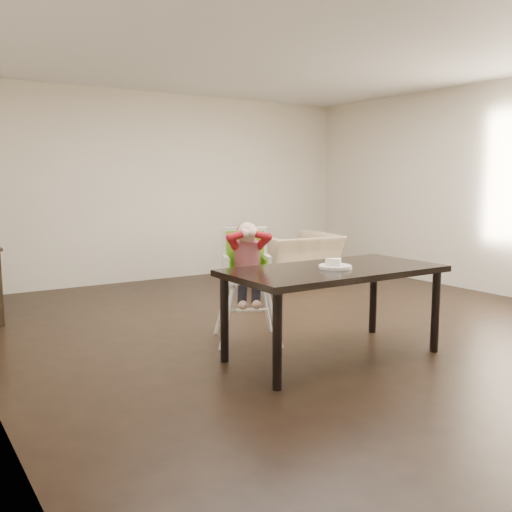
{
  "coord_description": "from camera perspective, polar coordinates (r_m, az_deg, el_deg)",
  "views": [
    {
      "loc": [
        -3.49,
        -4.28,
        1.47
      ],
      "look_at": [
        -0.78,
        -0.09,
        0.79
      ],
      "focal_mm": 40.0,
      "sensor_mm": 36.0,
      "label": 1
    }
  ],
  "objects": [
    {
      "name": "plate",
      "position": [
        4.67,
        7.93,
        -0.89
      ],
      "size": [
        0.34,
        0.34,
        0.08
      ],
      "rotation": [
        0.0,
        0.0,
        0.34
      ],
      "color": "white",
      "rests_on": "dining_table"
    },
    {
      "name": "ground",
      "position": [
        5.71,
        6.14,
        -7.23
      ],
      "size": [
        7.0,
        7.0,
        0.0
      ],
      "primitive_type": "plane",
      "color": "black",
      "rests_on": "ground"
    },
    {
      "name": "armchair",
      "position": [
        7.89,
        3.8,
        0.49
      ],
      "size": [
        1.13,
        0.77,
        0.96
      ],
      "primitive_type": "imported",
      "rotation": [
        0.0,
        0.0,
        3.09
      ],
      "color": "tan",
      "rests_on": "ground"
    },
    {
      "name": "high_chair",
      "position": [
        5.15,
        -0.94,
        -0.14
      ],
      "size": [
        0.6,
        0.6,
        1.08
      ],
      "rotation": [
        0.0,
        0.0,
        -0.42
      ],
      "color": "white",
      "rests_on": "ground"
    },
    {
      "name": "room_walls",
      "position": [
        5.53,
        6.42,
        11.67
      ],
      "size": [
        6.02,
        7.02,
        2.71
      ],
      "color": "beige",
      "rests_on": "ground"
    },
    {
      "name": "dining_table",
      "position": [
        4.71,
        7.77,
        -2.11
      ],
      "size": [
        1.8,
        0.9,
        0.75
      ],
      "color": "black",
      "rests_on": "ground"
    }
  ]
}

